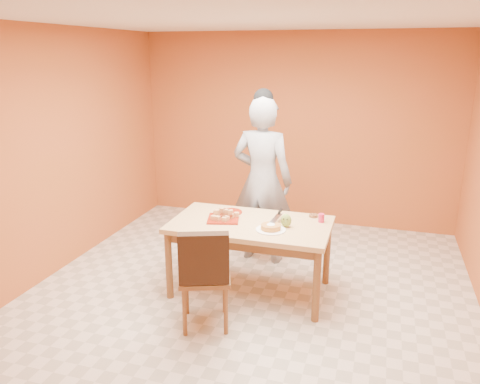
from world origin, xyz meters
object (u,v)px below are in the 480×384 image
(dining_table, at_px, (251,231))
(sponge_cake, at_px, (271,227))
(dining_chair, at_px, (204,274))
(red_dinner_plate, at_px, (230,212))
(person, at_px, (262,181))
(pastry_platter, at_px, (223,219))
(magenta_glass, at_px, (321,218))
(egg_ornament, at_px, (286,220))
(checker_tin, at_px, (313,216))

(dining_table, xyz_separation_m, sponge_cake, (0.25, -0.16, 0.13))
(dining_chair, bearing_deg, sponge_cake, 31.47)
(red_dinner_plate, bearing_deg, sponge_cake, -35.26)
(person, height_order, pastry_platter, person)
(person, distance_m, magenta_glass, 0.99)
(red_dinner_plate, relative_size, sponge_cake, 1.28)
(dining_table, relative_size, red_dinner_plate, 6.46)
(egg_ornament, bearing_deg, dining_chair, -141.70)
(sponge_cake, relative_size, egg_ornament, 1.43)
(person, bearing_deg, egg_ornament, 123.28)
(sponge_cake, bearing_deg, dining_table, 147.73)
(dining_table, xyz_separation_m, magenta_glass, (0.68, 0.22, 0.14))
(red_dinner_plate, height_order, egg_ornament, egg_ornament)
(magenta_glass, distance_m, checker_tin, 0.17)
(person, bearing_deg, pastry_platter, 80.76)
(person, distance_m, egg_ornament, 0.96)
(dining_table, bearing_deg, red_dinner_plate, 142.35)
(dining_chair, relative_size, person, 0.50)
(dining_table, height_order, pastry_platter, pastry_platter)
(magenta_glass, bearing_deg, checker_tin, 126.98)
(red_dinner_plate, xyz_separation_m, egg_ornament, (0.65, -0.24, 0.06))
(dining_chair, relative_size, pastry_platter, 3.11)
(magenta_glass, bearing_deg, pastry_platter, -167.14)
(person, bearing_deg, sponge_cake, 113.67)
(magenta_glass, xyz_separation_m, checker_tin, (-0.10, 0.13, -0.03))
(person, relative_size, egg_ornament, 14.46)
(person, height_order, red_dinner_plate, person)
(dining_table, xyz_separation_m, checker_tin, (0.58, 0.35, 0.11))
(dining_table, distance_m, pastry_platter, 0.31)
(dining_chair, xyz_separation_m, magenta_glass, (0.90, 0.97, 0.30))
(person, distance_m, sponge_cake, 1.04)
(person, height_order, sponge_cake, person)
(dining_chair, distance_m, pastry_platter, 0.80)
(pastry_platter, height_order, sponge_cake, sponge_cake)
(red_dinner_plate, distance_m, checker_tin, 0.88)
(pastry_platter, distance_m, checker_tin, 0.94)
(dining_chair, bearing_deg, egg_ornament, 30.79)
(dining_chair, relative_size, sponge_cake, 5.07)
(red_dinner_plate, relative_size, checker_tin, 2.75)
(red_dinner_plate, xyz_separation_m, sponge_cake, (0.53, -0.38, 0.03))
(dining_chair, bearing_deg, red_dinner_plate, 73.52)
(person, relative_size, magenta_glass, 22.34)
(egg_ornament, bearing_deg, pastry_platter, 165.53)
(dining_chair, xyz_separation_m, pastry_platter, (-0.07, 0.75, 0.26))
(pastry_platter, relative_size, sponge_cake, 1.63)
(egg_ornament, distance_m, magenta_glass, 0.39)
(sponge_cake, xyz_separation_m, magenta_glass, (0.43, 0.37, 0.01))
(red_dinner_plate, bearing_deg, dining_table, -37.65)
(sponge_cake, distance_m, magenta_glass, 0.57)
(pastry_platter, relative_size, egg_ornament, 2.33)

